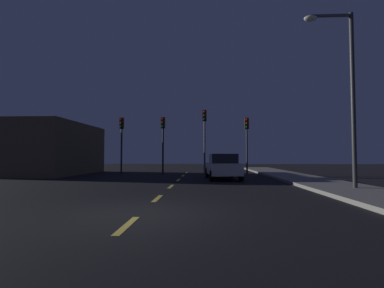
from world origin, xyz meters
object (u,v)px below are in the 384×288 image
at_px(traffic_signal_center_right, 205,129).
at_px(traffic_signal_far_right, 247,134).
at_px(traffic_signal_far_left, 122,134).
at_px(street_lamp_right, 345,83).
at_px(traffic_signal_center_left, 163,134).
at_px(car_stopped_ahead, 223,166).

xyz_separation_m(traffic_signal_center_right, traffic_signal_far_right, (3.36, -0.00, -0.42)).
relative_size(traffic_signal_far_left, traffic_signal_center_right, 0.89).
bearing_deg(traffic_signal_far_right, street_lamp_right, -76.64).
xyz_separation_m(traffic_signal_far_left, traffic_signal_far_right, (10.10, -0.00, -0.05)).
height_order(traffic_signal_center_left, street_lamp_right, street_lamp_right).
bearing_deg(traffic_signal_far_left, traffic_signal_center_left, 0.00).
height_order(car_stopped_ahead, street_lamp_right, street_lamp_right).
height_order(traffic_signal_far_left, traffic_signal_center_left, traffic_signal_center_left).
height_order(traffic_signal_far_left, traffic_signal_far_right, traffic_signal_far_left).
xyz_separation_m(traffic_signal_center_left, traffic_signal_far_right, (6.72, -0.00, -0.06)).
relative_size(traffic_signal_center_right, car_stopped_ahead, 1.18).
distance_m(car_stopped_ahead, street_lamp_right, 8.47).
height_order(traffic_signal_far_left, car_stopped_ahead, traffic_signal_far_left).
bearing_deg(traffic_signal_center_right, street_lamp_right, -61.11).
xyz_separation_m(traffic_signal_center_left, traffic_signal_center_right, (3.36, 0.00, 0.36)).
relative_size(traffic_signal_center_right, traffic_signal_far_right, 1.14).
relative_size(traffic_signal_far_left, traffic_signal_center_left, 1.00).
distance_m(traffic_signal_center_right, street_lamp_right, 12.24).
relative_size(traffic_signal_center_left, street_lamp_right, 0.61).
bearing_deg(car_stopped_ahead, traffic_signal_far_left, 148.97).
relative_size(traffic_signal_far_right, car_stopped_ahead, 1.03).
height_order(traffic_signal_far_left, street_lamp_right, street_lamp_right).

